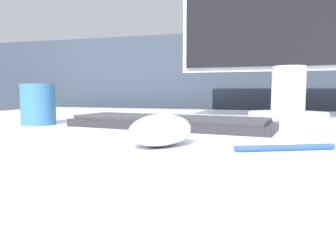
{
  "coord_description": "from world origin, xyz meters",
  "views": [
    {
      "loc": [
        0.18,
        -0.75,
        0.78
      ],
      "look_at": [
        0.04,
        -0.29,
        0.73
      ],
      "focal_mm": 35.0,
      "sensor_mm": 36.0,
      "label": 1
    }
  ],
  "objects_px": {
    "monitor": "(292,1)",
    "mug": "(38,104)",
    "keyboard": "(169,122)",
    "computer_mouse_near": "(161,130)"
  },
  "relations": [
    {
      "from": "mug",
      "to": "keyboard",
      "type": "bearing_deg",
      "value": 4.38
    },
    {
      "from": "monitor",
      "to": "mug",
      "type": "height_order",
      "value": "monitor"
    },
    {
      "from": "computer_mouse_near",
      "to": "monitor",
      "type": "distance_m",
      "value": 0.61
    },
    {
      "from": "computer_mouse_near",
      "to": "monitor",
      "type": "bearing_deg",
      "value": 91.09
    },
    {
      "from": "keyboard",
      "to": "mug",
      "type": "distance_m",
      "value": 0.3
    },
    {
      "from": "monitor",
      "to": "mug",
      "type": "distance_m",
      "value": 0.68
    },
    {
      "from": "keyboard",
      "to": "monitor",
      "type": "relative_size",
      "value": 0.75
    },
    {
      "from": "monitor",
      "to": "mug",
      "type": "xyz_separation_m",
      "value": [
        -0.55,
        -0.3,
        -0.26
      ]
    },
    {
      "from": "keyboard",
      "to": "mug",
      "type": "relative_size",
      "value": 4.77
    },
    {
      "from": "computer_mouse_near",
      "to": "mug",
      "type": "height_order",
      "value": "mug"
    }
  ]
}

